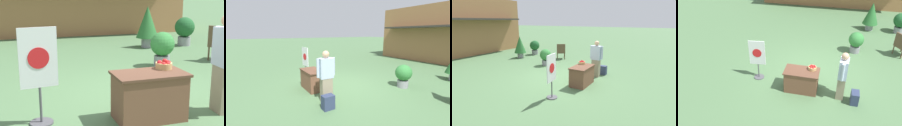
# 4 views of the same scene
# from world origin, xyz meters

# --- Properties ---
(ground_plane) EXTENTS (120.00, 120.00, 0.00)m
(ground_plane) POSITION_xyz_m (0.00, 0.00, 0.00)
(ground_plane) COLOR #4C7047
(display_table) EXTENTS (1.13, 0.65, 0.75)m
(display_table) POSITION_xyz_m (-0.29, -1.13, 0.38)
(display_table) COLOR brown
(display_table) RESTS_ON ground_plane
(apple_basket) EXTENTS (0.27, 0.27, 0.16)m
(apple_basket) POSITION_xyz_m (0.03, -0.97, 0.82)
(apple_basket) COLOR tan
(apple_basket) RESTS_ON display_table
(person_visitor) EXTENTS (0.29, 0.61, 1.63)m
(person_visitor) POSITION_xyz_m (1.00, -1.22, 0.83)
(person_visitor) COLOR gray
(person_visitor) RESTS_ON ground_plane
(backpack) EXTENTS (0.24, 0.34, 0.42)m
(backpack) POSITION_xyz_m (1.44, -1.42, 0.21)
(backpack) COLOR #2D3856
(backpack) RESTS_ON ground_plane
(poster_board) EXTENTS (0.56, 0.36, 1.47)m
(poster_board) POSITION_xyz_m (-1.92, -0.80, 0.80)
(poster_board) COLOR #4C4C51
(poster_board) RESTS_ON ground_plane
(patio_chair) EXTENTS (0.76, 0.76, 1.01)m
(patio_chair) POSITION_xyz_m (3.35, 2.08, 0.54)
(patio_chair) COLOR brown
(patio_chair) RESTS_ON ground_plane
(potted_plant_near_right) EXTENTS (0.79, 0.79, 1.46)m
(potted_plant_near_right) POSITION_xyz_m (2.28, 4.70, 0.85)
(potted_plant_near_right) COLOR gray
(potted_plant_near_right) RESTS_ON ground_plane
(potted_plant_far_left) EXTENTS (0.64, 0.64, 0.92)m
(potted_plant_far_left) POSITION_xyz_m (1.50, 1.98, 0.53)
(potted_plant_far_left) COLOR gray
(potted_plant_far_left) RESTS_ON ground_plane
(potted_plant_far_right) EXTENTS (0.72, 0.72, 1.03)m
(potted_plant_far_right) POSITION_xyz_m (3.74, 4.64, 0.59)
(potted_plant_far_right) COLOR gray
(potted_plant_far_right) RESTS_ON ground_plane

